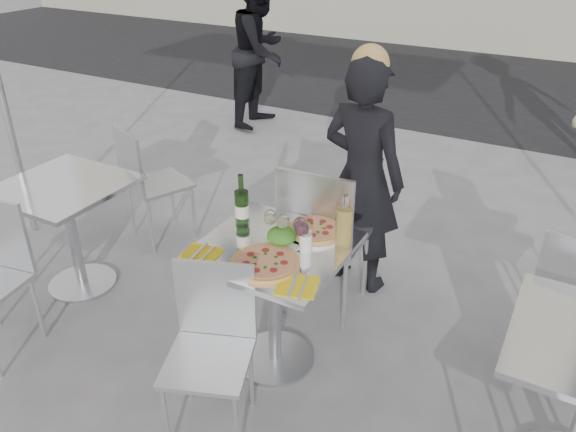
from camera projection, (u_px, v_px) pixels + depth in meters
The scene contains 21 objects.
ground at pixel (275, 360), 3.16m from camera, with size 80.00×80.00×0.00m, color slate.
street_asphalt at pixel (498, 84), 8.16m from camera, with size 24.00×5.00×0.00m, color black.
main_table at pixel (274, 281), 2.90m from camera, with size 0.72×0.72×0.75m.
side_table_left at pixel (68, 214), 3.54m from camera, with size 0.72×0.72×0.75m.
chair_far at pixel (321, 231), 3.25m from camera, with size 0.49×0.50×1.00m.
chair_near at pixel (212, 336), 2.59m from camera, with size 0.49×0.50×0.84m.
side_chair_lfar at pixel (146, 176), 4.06m from camera, with size 0.54×0.55×0.89m.
woman_diner at pixel (362, 178), 3.49m from camera, with size 0.56×0.37×1.53m, color black.
pedestrian_a at pixel (260, 50), 6.28m from camera, with size 0.83×0.64×1.70m, color black.
pizza_near at pixel (265, 263), 2.65m from camera, with size 0.33×0.33×0.02m.
pizza_far at pixel (315, 230), 2.91m from camera, with size 0.32×0.32×0.03m.
salad_plate at pixel (282, 237), 2.81m from camera, with size 0.22×0.22×0.09m.
wine_bottle at pixel (242, 206), 2.93m from camera, with size 0.07×0.08×0.29m.
carafe at pixel (344, 227), 2.73m from camera, with size 0.08×0.08×0.29m.
sugar_shaker at pixel (306, 241), 2.74m from camera, with size 0.06×0.06×0.11m.
wineglass_white_a at pixel (270, 218), 2.83m from camera, with size 0.07×0.07×0.16m.
wineglass_white_b at pixel (283, 222), 2.79m from camera, with size 0.07×0.07×0.16m.
wineglass_red_a at pixel (300, 226), 2.76m from camera, with size 0.07×0.07×0.16m.
wineglass_red_b at pixel (302, 230), 2.72m from camera, with size 0.07×0.07×0.16m.
napkin_left at pixel (200, 255), 2.73m from camera, with size 0.20×0.20×0.01m.
napkin_right at pixel (297, 285), 2.50m from camera, with size 0.22×0.22×0.01m.
Camera 1 is at (1.21, -2.05, 2.22)m, focal length 35.00 mm.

